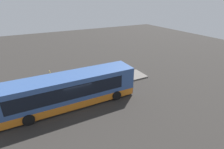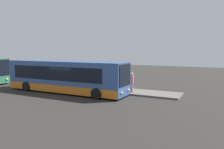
{
  "view_description": "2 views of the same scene",
  "coord_description": "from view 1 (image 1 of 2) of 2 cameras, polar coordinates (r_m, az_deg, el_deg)",
  "views": [
    {
      "loc": [
        -3.66,
        -14.22,
        9.54
      ],
      "look_at": [
        4.32,
        0.85,
        1.92
      ],
      "focal_mm": 28.0,
      "sensor_mm": 36.0,
      "label": 1
    },
    {
      "loc": [
        13.03,
        -16.37,
        4.09
      ],
      "look_at": [
        4.32,
        0.85,
        1.92
      ],
      "focal_mm": 35.0,
      "sensor_mm": 36.0,
      "label": 2
    }
  ],
  "objects": [
    {
      "name": "passenger_boarding",
      "position": [
        20.78,
        1.13,
        0.34
      ],
      "size": [
        0.61,
        0.6,
        1.84
      ],
      "rotation": [
        0.0,
        0.0,
        0.81
      ],
      "color": "gray",
      "rests_on": "platform"
    },
    {
      "name": "passenger_waiting",
      "position": [
        20.01,
        -2.92,
        -0.68
      ],
      "size": [
        0.57,
        0.41,
        1.83
      ],
      "rotation": [
        0.0,
        0.0,
        1.77
      ],
      "color": "#2D2D33",
      "rests_on": "platform"
    },
    {
      "name": "ground",
      "position": [
        17.51,
        -11.42,
        -9.47
      ],
      "size": [
        80.0,
        80.0,
        0.0
      ],
      "primitive_type": "plane",
      "color": "#2B2826"
    },
    {
      "name": "sign_post",
      "position": [
        19.59,
        -19.34,
        -1.23
      ],
      "size": [
        0.1,
        0.7,
        2.31
      ],
      "color": "#4C4C51",
      "rests_on": "platform"
    },
    {
      "name": "passenger_with_bags",
      "position": [
        20.58,
        -7.47,
        -0.42
      ],
      "size": [
        0.44,
        0.57,
        1.66
      ],
      "rotation": [
        0.0,
        0.0,
        0.28
      ],
      "color": "#4C476B",
      "rests_on": "platform"
    },
    {
      "name": "suitcase",
      "position": [
        19.85,
        -2.91,
        -3.01
      ],
      "size": [
        0.4,
        0.23,
        0.92
      ],
      "color": "maroon",
      "rests_on": "platform"
    },
    {
      "name": "platform",
      "position": [
        19.94,
        -13.99,
        -5.0
      ],
      "size": [
        20.0,
        2.71,
        0.16
      ],
      "color": "#605B56",
      "rests_on": "ground"
    },
    {
      "name": "trash_bin",
      "position": [
        19.16,
        -14.23,
        -4.9
      ],
      "size": [
        0.44,
        0.44,
        0.65
      ],
      "color": "#2D4C33",
      "rests_on": "platform"
    },
    {
      "name": "bus_lead",
      "position": [
        16.85,
        -13.65,
        -5.14
      ],
      "size": [
        12.65,
        2.9,
        3.03
      ],
      "color": "#33518C",
      "rests_on": "ground"
    }
  ]
}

